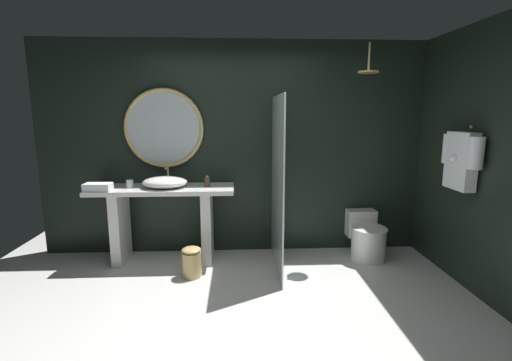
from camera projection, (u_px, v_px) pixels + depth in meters
ground_plane at (238, 335)px, 2.92m from camera, size 5.76×5.76×0.00m
back_wall_panel at (237, 149)px, 4.55m from camera, size 4.80×0.10×2.60m
side_wall_right at (479, 159)px, 3.55m from camera, size 0.10×2.47×2.60m
vanity_counter at (164, 214)px, 4.30m from camera, size 1.65×0.54×0.89m
vessel_sink at (165, 182)px, 4.20m from camera, size 0.51×0.41×0.22m
tumbler_cup at (130, 184)px, 4.21m from camera, size 0.08×0.08×0.09m
soap_dispenser at (207, 182)px, 4.26m from camera, size 0.06×0.06×0.13m
round_wall_mirror at (164, 128)px, 4.37m from camera, size 0.95×0.05×0.95m
shower_glass_panel at (277, 185)px, 4.03m from camera, size 0.02×1.12×1.93m
rain_shower_head at (368, 70)px, 4.04m from camera, size 0.23×0.23×0.32m
hanging_bathrobe at (461, 158)px, 3.60m from camera, size 0.20×0.56×0.63m
toilet at (366, 238)px, 4.46m from camera, size 0.42×0.63×0.54m
waste_bin at (192, 262)px, 3.93m from camera, size 0.21×0.21×0.33m
folded_hand_towel at (98, 187)px, 4.04m from camera, size 0.29×0.18×0.08m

